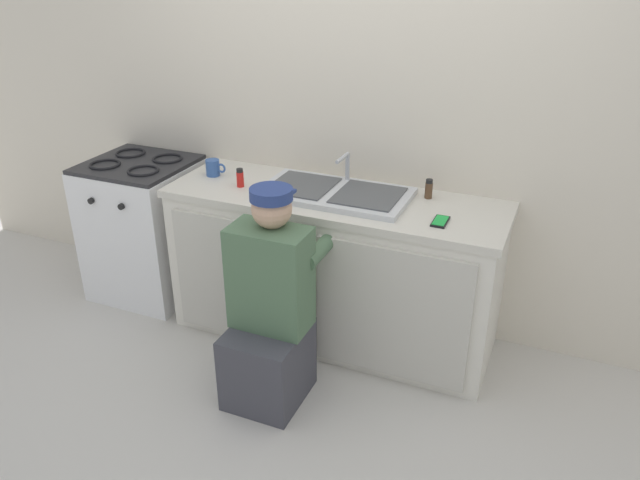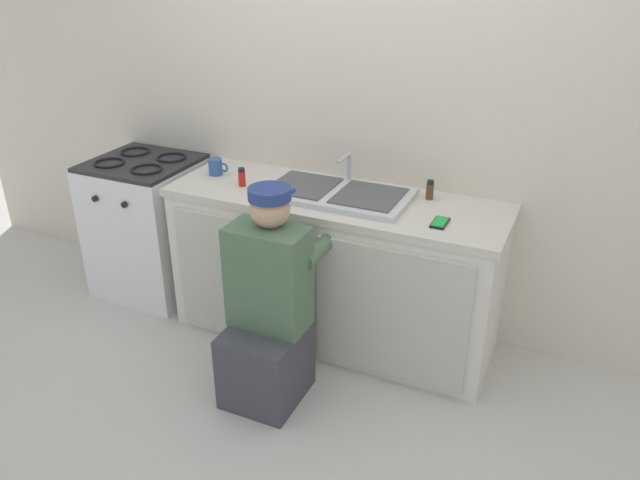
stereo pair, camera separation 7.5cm
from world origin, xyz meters
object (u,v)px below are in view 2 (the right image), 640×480
at_px(spice_bottle_red, 242,177).
at_px(coffee_mug, 216,167).
at_px(spice_bottle_pepper, 430,190).
at_px(sink_double_basin, 336,193).
at_px(plumber_person, 268,315).
at_px(stove_range, 149,226).
at_px(cell_phone, 440,223).

height_order(spice_bottle_red, coffee_mug, spice_bottle_red).
relative_size(spice_bottle_red, spice_bottle_pepper, 1.00).
relative_size(sink_double_basin, plumber_person, 0.72).
distance_m(coffee_mug, spice_bottle_pepper, 1.25).
relative_size(stove_range, plumber_person, 0.82).
distance_m(stove_range, cell_phone, 1.96).
bearing_deg(spice_bottle_red, plumber_person, -50.74).
height_order(coffee_mug, cell_phone, coffee_mug).
xyz_separation_m(stove_range, spice_bottle_pepper, (1.77, 0.17, 0.48)).
height_order(plumber_person, cell_phone, plumber_person).
bearing_deg(spice_bottle_red, stove_range, 174.30).
distance_m(plumber_person, spice_bottle_red, 0.85).
relative_size(spice_bottle_red, cell_phone, 0.75).
height_order(stove_range, spice_bottle_red, spice_bottle_red).
bearing_deg(coffee_mug, stove_range, -177.96).
xyz_separation_m(stove_range, cell_phone, (1.90, -0.12, 0.43)).
relative_size(stove_range, spice_bottle_pepper, 8.59).
height_order(stove_range, coffee_mug, coffee_mug).
bearing_deg(cell_phone, sink_double_basin, 168.55).
height_order(sink_double_basin, stove_range, sink_double_basin).
relative_size(spice_bottle_pepper, cell_phone, 0.75).
relative_size(plumber_person, spice_bottle_pepper, 10.52).
xyz_separation_m(plumber_person, coffee_mug, (-0.68, 0.64, 0.46)).
height_order(plumber_person, spice_bottle_pepper, plumber_person).
relative_size(sink_double_basin, spice_bottle_pepper, 7.62).
bearing_deg(spice_bottle_pepper, coffee_mug, -173.17).
bearing_deg(stove_range, spice_bottle_red, -5.70).
distance_m(plumber_person, coffee_mug, 1.04).
bearing_deg(cell_phone, coffee_mug, 174.20).
relative_size(plumber_person, coffee_mug, 8.76).
bearing_deg(coffee_mug, spice_bottle_red, -22.37).
relative_size(stove_range, spice_bottle_red, 8.59).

